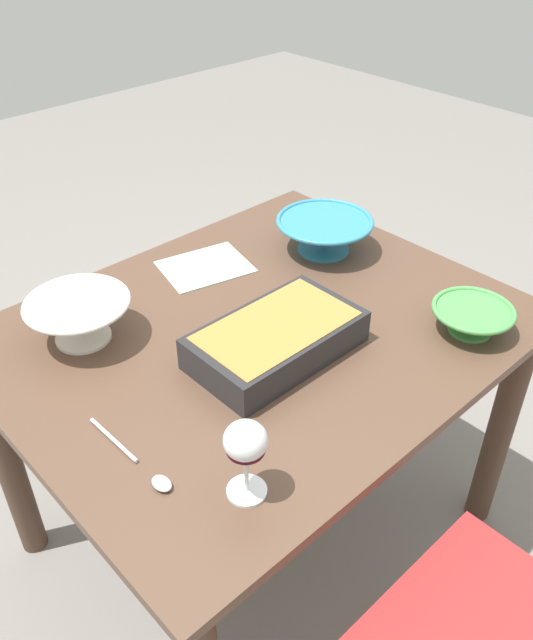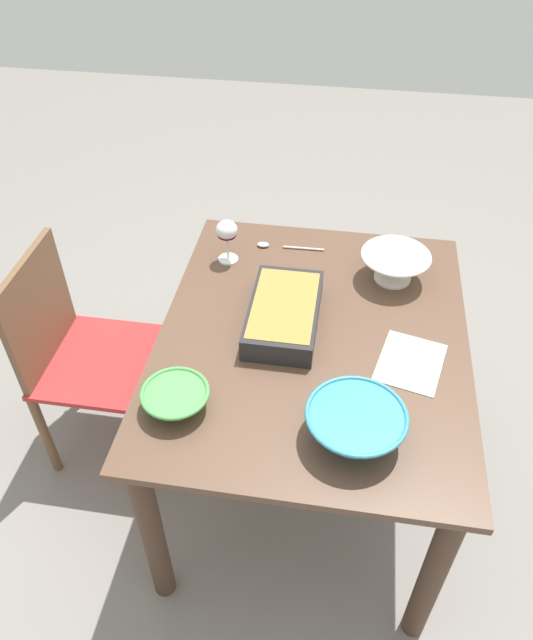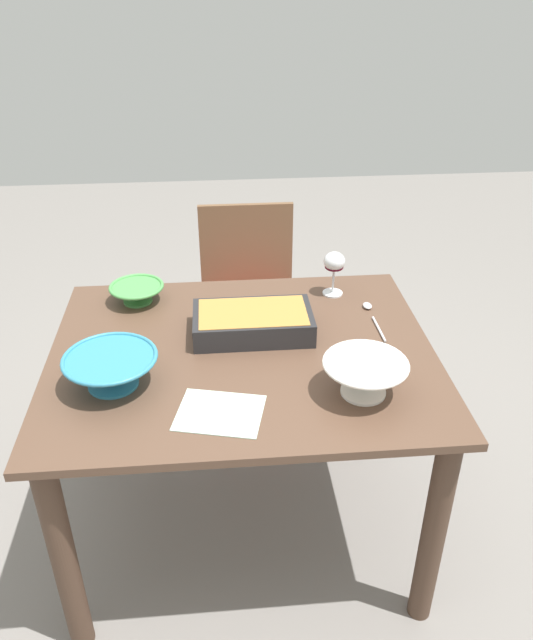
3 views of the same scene
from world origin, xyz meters
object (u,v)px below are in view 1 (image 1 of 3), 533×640
dining_table (260,372)px  serving_bowl (472,318)px  wine_glass (246,446)px  small_bowl (80,318)px  casserole_dish (276,338)px  serving_spoon (144,468)px  napkin (205,267)px  mixing_bowl (324,233)px

dining_table → serving_bowl: size_ratio=6.22×
wine_glass → serving_bowl: wine_glass is taller
small_bowl → casserole_dish: bearing=129.7°
serving_spoon → napkin: serving_spoon is taller
serving_bowl → napkin: bearing=-67.1°
dining_table → serving_bowl: 0.52m
mixing_bowl → napkin: size_ratio=1.18×
wine_glass → small_bowl: size_ratio=0.68×
dining_table → mixing_bowl: size_ratio=4.44×
serving_bowl → casserole_dish: bearing=-32.4°
dining_table → serving_bowl: (-0.35, 0.34, 0.18)m
small_bowl → dining_table: bearing=143.1°
small_bowl → serving_spoon: bearing=73.9°
dining_table → wine_glass: 0.55m
wine_glass → small_bowl: (-0.02, -0.58, -0.06)m
mixing_bowl → serving_bowl: size_ratio=1.40×
mixing_bowl → napkin: bearing=-27.5°
mixing_bowl → wine_glass: bearing=34.1°
small_bowl → serving_bowl: size_ratio=1.25×
dining_table → mixing_bowl: mixing_bowl is taller
wine_glass → napkin: 0.77m
small_bowl → serving_spoon: size_ratio=0.95×
mixing_bowl → napkin: 0.34m
serving_bowl → mixing_bowl: bearing=-93.1°
serving_bowl → wine_glass: bearing=-0.2°
small_bowl → serving_bowl: (-0.67, 0.59, -0.02)m
serving_spoon → wine_glass: bearing=122.3°
mixing_bowl → casserole_dish: bearing=30.3°
napkin → wine_glass: bearing=56.7°
serving_spoon → napkin: (-0.52, -0.48, -0.01)m
wine_glass → small_bowl: bearing=-91.9°
small_bowl → serving_bowl: 0.89m
wine_glass → napkin: wine_glass is taller
small_bowl → serving_spoon: small_bowl is taller
wine_glass → napkin: size_ratio=0.72×
small_bowl → mixing_bowl: bearing=171.8°
wine_glass → dining_table: bearing=-135.1°
mixing_bowl → serving_spoon: mixing_bowl is taller
dining_table → casserole_dish: size_ratio=3.12×
mixing_bowl → serving_bowl: (0.03, 0.49, -0.02)m
casserole_dish → mixing_bowl: mixing_bowl is taller
wine_glass → casserole_dish: size_ratio=0.43×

